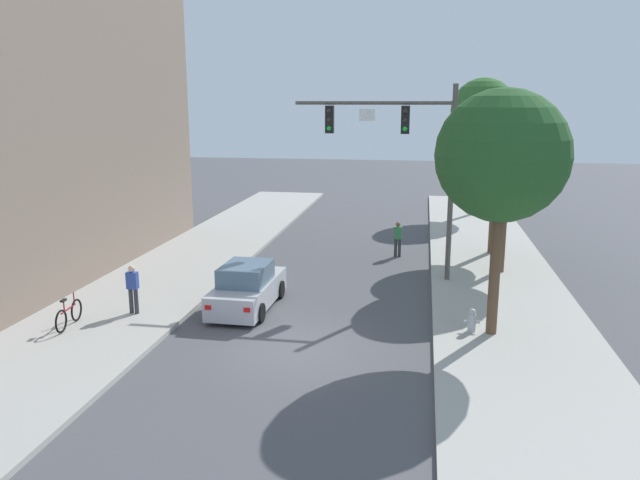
# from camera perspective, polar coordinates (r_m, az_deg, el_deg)

# --- Properties ---
(ground_plane) EXTENTS (120.00, 120.00, 0.00)m
(ground_plane) POSITION_cam_1_polar(r_m,az_deg,el_deg) (18.16, -2.49, -10.02)
(ground_plane) COLOR #4C4C51
(sidewalk_left) EXTENTS (5.00, 60.00, 0.15)m
(sidewalk_left) POSITION_cam_1_polar(r_m,az_deg,el_deg) (20.42, -20.82, -8.02)
(sidewalk_left) COLOR #A8A59E
(sidewalk_left) RESTS_ON ground
(sidewalk_right) EXTENTS (5.00, 60.00, 0.15)m
(sidewalk_right) POSITION_cam_1_polar(r_m,az_deg,el_deg) (18.02, 18.54, -10.62)
(sidewalk_right) COLOR #A8A59E
(sidewalk_right) RESTS_ON ground
(traffic_signal_mast) EXTENTS (6.14, 0.38, 7.50)m
(traffic_signal_mast) POSITION_cam_1_polar(r_m,az_deg,el_deg) (24.01, 8.05, 8.53)
(traffic_signal_mast) COLOR #514C47
(traffic_signal_mast) RESTS_ON sidewalk_right
(car_lead_silver) EXTENTS (1.91, 4.27, 1.60)m
(car_lead_silver) POSITION_cam_1_polar(r_m,az_deg,el_deg) (21.46, -6.73, -4.44)
(car_lead_silver) COLOR #B7B7BC
(car_lead_silver) RESTS_ON ground
(pedestrian_sidewalk_left_walker) EXTENTS (0.36, 0.22, 1.64)m
(pedestrian_sidewalk_left_walker) POSITION_cam_1_polar(r_m,az_deg,el_deg) (21.21, -16.89, -4.15)
(pedestrian_sidewalk_left_walker) COLOR #333338
(pedestrian_sidewalk_left_walker) RESTS_ON sidewalk_left
(pedestrian_crossing_road) EXTENTS (0.36, 0.22, 1.64)m
(pedestrian_crossing_road) POSITION_cam_1_polar(r_m,az_deg,el_deg) (28.52, 7.19, 0.23)
(pedestrian_crossing_road) COLOR #333338
(pedestrian_crossing_road) RESTS_ON ground
(bicycle_leaning) EXTENTS (0.25, 1.77, 0.98)m
(bicycle_leaning) POSITION_cam_1_polar(r_m,az_deg,el_deg) (20.80, -22.16, -6.40)
(bicycle_leaning) COLOR black
(bicycle_leaning) RESTS_ON sidewalk_left
(fire_hydrant) EXTENTS (0.48, 0.24, 0.72)m
(fire_hydrant) POSITION_cam_1_polar(r_m,az_deg,el_deg) (19.48, 13.84, -7.19)
(fire_hydrant) COLOR #B2B2B7
(fire_hydrant) RESTS_ON sidewalk_right
(street_tree_nearest) EXTENTS (3.81, 3.81, 7.25)m
(street_tree_nearest) POSITION_cam_1_polar(r_m,az_deg,el_deg) (18.44, 16.45, 7.40)
(street_tree_nearest) COLOR brown
(street_tree_nearest) RESTS_ON sidewalk_right
(street_tree_second) EXTENTS (4.05, 4.05, 7.17)m
(street_tree_second) POSITION_cam_1_polar(r_m,az_deg,el_deg) (25.73, 16.95, 8.28)
(street_tree_second) COLOR brown
(street_tree_second) RESTS_ON sidewalk_right
(street_tree_third) EXTENTS (3.44, 3.44, 6.87)m
(street_tree_third) POSITION_cam_1_polar(r_m,az_deg,el_deg) (29.07, 16.08, 8.75)
(street_tree_third) COLOR brown
(street_tree_third) RESTS_ON sidewalk_right
(street_tree_farthest) EXTENTS (3.94, 3.94, 8.29)m
(street_tree_farthest) POSITION_cam_1_polar(r_m,az_deg,el_deg) (39.75, 14.84, 11.43)
(street_tree_farthest) COLOR brown
(street_tree_farthest) RESTS_ON sidewalk_right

